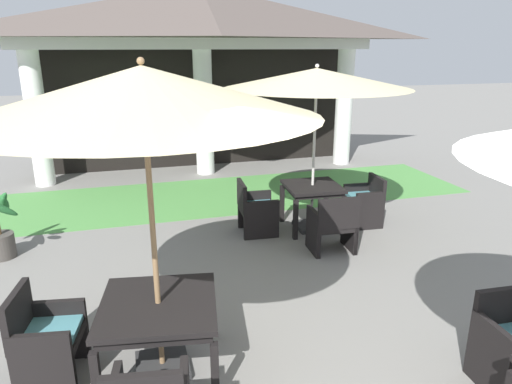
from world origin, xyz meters
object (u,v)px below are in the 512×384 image
Objects in this scene: patio_chair_near_foreground_west at (46,339)px; patio_chair_mid_left_north at (512,344)px; patio_table_mid_right at (312,191)px; patio_chair_mid_right_south at (333,225)px; patio_chair_mid_right_west at (255,210)px; patio_umbrella_mid_right at (317,80)px; patio_chair_mid_right_east at (365,201)px; patio_table_near_foreground at (159,311)px; patio_umbrella_near_foreground at (143,93)px.

patio_chair_mid_left_north is (3.93, -1.20, -0.00)m from patio_chair_near_foreground_west.
patio_chair_near_foreground_west is 1.05× the size of patio_chair_mid_left_north.
patio_table_mid_right is 0.98m from patio_chair_mid_right_south.
patio_chair_mid_left_north is 3.01m from patio_chair_mid_right_south.
patio_umbrella_mid_right is at bearing 90.00° from patio_chair_mid_right_west.
patio_chair_mid_right_east reaches higher than patio_table_mid_right.
patio_chair_mid_right_west is (2.74, 2.80, -0.01)m from patio_chair_near_foreground_west.
patio_chair_mid_right_south is (3.63, 1.79, 0.01)m from patio_chair_near_foreground_west.
patio_chair_mid_right_west is (1.75, 2.96, -0.22)m from patio_table_near_foreground.
patio_chair_near_foreground_west is 3.92m from patio_chair_mid_right_west.
patio_chair_near_foreground_west reaches higher than patio_chair_mid_right_east.
patio_chair_mid_right_east is at bearing 90.00° from patio_chair_mid_right_west.
patio_umbrella_near_foreground is 4.39m from patio_table_mid_right.
patio_chair_mid_left_north reaches higher than patio_chair_mid_right_east.
patio_chair_mid_right_east is (0.94, -0.06, -2.01)m from patio_umbrella_mid_right.
patio_table_near_foreground is 3.96m from patio_table_mid_right.
patio_chair_near_foreground_west is 0.96× the size of patio_table_mid_right.
patio_umbrella_near_foreground is 3.20× the size of patio_chair_near_foreground_west.
patio_umbrella_near_foreground is at bearing -133.01° from patio_table_mid_right.
patio_chair_near_foreground_west is at bearing -143.43° from patio_umbrella_mid_right.
patio_table_mid_right is 0.32× the size of patio_umbrella_mid_right.
patio_table_mid_right is (2.70, 2.89, 0.03)m from patio_table_near_foreground.
patio_chair_mid_right_east is 1.34m from patio_chair_mid_right_south.
patio_chair_mid_left_north is 4.43m from patio_umbrella_mid_right.
patio_chair_mid_right_west is at bearing 176.19° from patio_umbrella_mid_right.
patio_chair_mid_left_north reaches higher than patio_table_mid_right.
patio_umbrella_near_foreground is 3.91m from patio_chair_mid_right_south.
patio_umbrella_near_foreground reaches higher than patio_umbrella_mid_right.
patio_chair_mid_right_south is at bearing 135.24° from patio_chair_mid_right_east.
patio_table_near_foreground is 3.28m from patio_chair_mid_right_south.
patio_chair_mid_right_east is at bearing -3.81° from patio_table_mid_right.
patio_chair_mid_right_west is at bearing -69.98° from patio_chair_mid_left_north.
patio_umbrella_mid_right is at bearing 135.58° from patio_chair_near_foreground_west.
patio_umbrella_near_foreground is 3.96m from patio_umbrella_mid_right.
patio_table_mid_right reaches higher than patio_table_near_foreground.
patio_chair_mid_right_south is 1.03× the size of patio_chair_mid_right_west.
patio_chair_mid_right_south is 1.34m from patio_chair_mid_right_west.
patio_table_mid_right is at bearing 46.99° from patio_umbrella_near_foreground.
patio_umbrella_mid_right reaches higher than patio_chair_mid_right_south.
patio_chair_mid_right_east is (4.63, 2.67, -0.00)m from patio_chair_near_foreground_west.
patio_chair_near_foreground_west is 5.01m from patio_umbrella_mid_right.
patio_chair_near_foreground_west is at bearing -13.55° from patio_chair_mid_left_north.
patio_umbrella_mid_right reaches higher than patio_table_mid_right.
patio_umbrella_near_foreground is at bearing -133.01° from patio_umbrella_mid_right.
patio_table_mid_right is 0.97m from patio_chair_mid_right_east.
patio_umbrella_mid_right reaches higher than patio_chair_mid_left_north.
patio_chair_mid_left_north is at bearing 20.36° from patio_chair_mid_right_west.
patio_chair_mid_right_south reaches higher than patio_table_near_foreground.
patio_chair_near_foreground_west is at bearing -149.93° from patio_chair_mid_right_south.
patio_umbrella_mid_right is 2.21m from patio_chair_mid_right_south.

